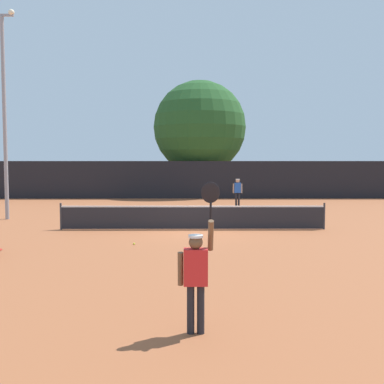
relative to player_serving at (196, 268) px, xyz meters
The scene contains 9 objects.
ground_plane 10.96m from the player_serving, 89.88° to the left, with size 120.00×120.00×0.00m, color #9E5633.
tennis_net 10.92m from the player_serving, 89.88° to the left, with size 10.68×0.08×1.07m.
perimeter_fence 25.99m from the player_serving, 89.95° to the left, with size 39.07×0.12×2.76m, color black.
player_serving is the anchor object (origin of this frame).
player_receiving 20.35m from the player_serving, 82.04° to the left, with size 0.57×0.25×1.67m.
tennis_ball 7.89m from the player_serving, 104.30° to the left, with size 0.07×0.07×0.07m, color #CCE033.
light_pole 17.21m from the player_serving, 121.74° to the left, with size 1.18×0.28×9.73m.
large_tree 29.57m from the player_serving, 88.59° to the left, with size 7.42×7.42×9.19m.
parked_car_near 33.98m from the player_serving, 103.02° to the left, with size 2.18×4.32×1.69m.
Camera 1 is at (-0.13, -17.88, 2.74)m, focal length 41.86 mm.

